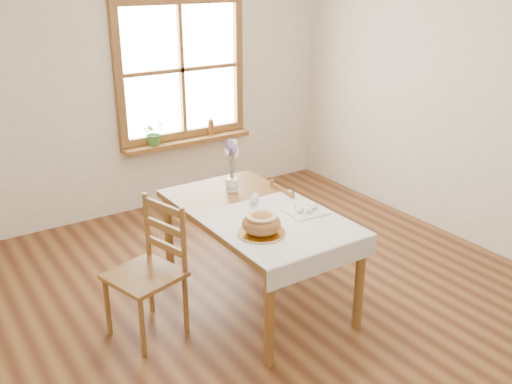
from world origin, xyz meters
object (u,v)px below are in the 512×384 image
chair_right (299,227)px  bread_plate (261,233)px  dining_table (256,221)px  flower_vase (232,186)px  chair_left (144,273)px

chair_right → bread_plate: 1.00m
dining_table → flower_vase: flower_vase is taller
chair_right → dining_table: bearing=112.3°
chair_right → chair_left: bearing=100.3°
chair_right → bread_plate: size_ratio=2.59×
dining_table → bread_plate: size_ratio=5.11×
chair_right → flower_vase: flower_vase is taller
chair_left → chair_right: bearing=80.1°
dining_table → bread_plate: 0.44m
chair_right → flower_vase: bearing=67.7°
chair_left → bread_plate: 0.86m
bread_plate → flower_vase: size_ratio=2.93×
chair_right → flower_vase: (-0.50, 0.25, 0.40)m
chair_right → bread_plate: bearing=130.7°
chair_left → dining_table: bearing=72.5°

